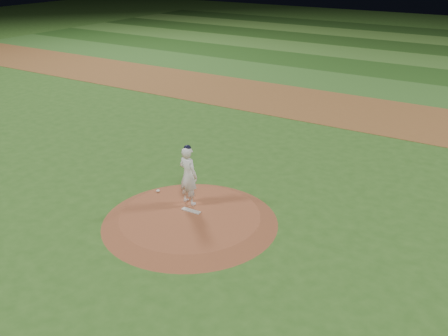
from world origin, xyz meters
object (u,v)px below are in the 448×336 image
Objects in this scene: rosin_bag at (158,191)px; pitcher_on_mound at (188,175)px; pitching_rubber at (191,211)px; pitchers_mound at (190,218)px.

pitcher_on_mound is (1.38, -0.10, 0.96)m from rosin_bag.
pitching_rubber is 1.83m from rosin_bag.
pitchers_mound is 8.53× the size of pitching_rubber.
pitching_rubber is at bearing 116.95° from pitchers_mound.
pitchers_mound is at bearing -52.32° from pitcher_on_mound.
pitchers_mound is 0.28m from pitching_rubber.
pitching_rubber is 0.32× the size of pitcher_on_mound.
pitching_rubber is (-0.11, 0.22, 0.14)m from pitchers_mound.
pitching_rubber is at bearing -16.41° from rosin_bag.
pitchers_mound is 2.72× the size of pitcher_on_mound.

